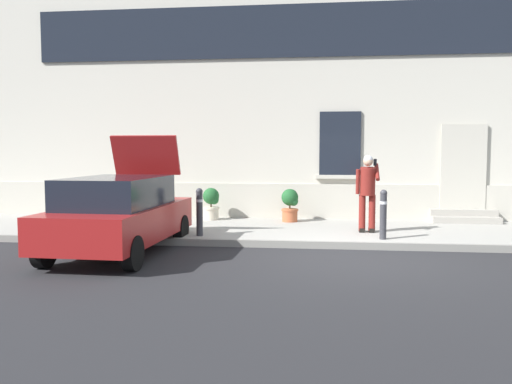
% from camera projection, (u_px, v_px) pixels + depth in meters
% --- Properties ---
extents(ground_plane, '(80.00, 80.00, 0.00)m').
position_uv_depth(ground_plane, '(348.00, 258.00, 9.86)').
color(ground_plane, '#232326').
extents(sidewalk, '(24.00, 3.60, 0.15)m').
position_uv_depth(sidewalk, '(342.00, 232.00, 12.63)').
color(sidewalk, '#99968E').
rests_on(sidewalk, ground).
extents(curb_edge, '(24.00, 0.12, 0.15)m').
position_uv_depth(curb_edge, '(346.00, 245.00, 10.79)').
color(curb_edge, gray).
rests_on(curb_edge, ground).
extents(building_facade, '(24.00, 1.52, 7.50)m').
position_uv_depth(building_facade, '(340.00, 89.00, 14.81)').
color(building_facade, beige).
rests_on(building_facade, ground).
extents(entrance_stoop, '(1.70, 0.64, 0.32)m').
position_uv_depth(entrance_stoop, '(464.00, 217.00, 13.76)').
color(entrance_stoop, '#9E998E').
rests_on(entrance_stoop, sidewalk).
extents(hatchback_car_red, '(1.89, 4.12, 2.34)m').
position_uv_depth(hatchback_car_red, '(120.00, 213.00, 10.24)').
color(hatchback_car_red, maroon).
rests_on(hatchback_car_red, ground).
extents(bollard_near_person, '(0.15, 0.15, 1.04)m').
position_uv_depth(bollard_near_person, '(383.00, 213.00, 11.05)').
color(bollard_near_person, '#333338').
rests_on(bollard_near_person, sidewalk).
extents(bollard_far_left, '(0.15, 0.15, 1.04)m').
position_uv_depth(bollard_far_left, '(199.00, 210.00, 11.51)').
color(bollard_far_left, '#333338').
rests_on(bollard_far_left, sidewalk).
extents(person_on_phone, '(0.51, 0.47, 1.75)m').
position_uv_depth(person_on_phone, '(367.00, 189.00, 11.92)').
color(person_on_phone, maroon).
rests_on(person_on_phone, sidewalk).
extents(planter_charcoal, '(0.44, 0.44, 0.86)m').
position_uv_depth(planter_charcoal, '(137.00, 201.00, 14.64)').
color(planter_charcoal, '#2D2D30').
rests_on(planter_charcoal, sidewalk).
extents(planter_cream, '(0.44, 0.44, 0.86)m').
position_uv_depth(planter_cream, '(211.00, 203.00, 14.19)').
color(planter_cream, beige).
rests_on(planter_cream, sidewalk).
extents(planter_terracotta, '(0.44, 0.44, 0.86)m').
position_uv_depth(planter_terracotta, '(290.00, 204.00, 13.80)').
color(planter_terracotta, '#B25B38').
rests_on(planter_terracotta, sidewalk).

